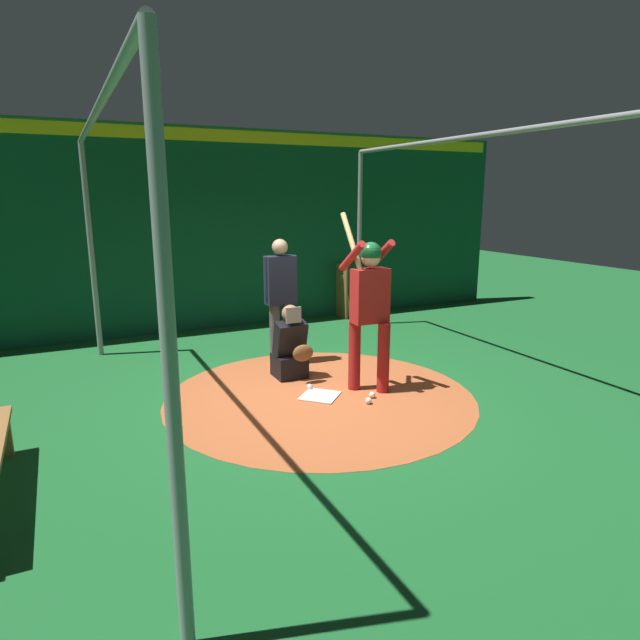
% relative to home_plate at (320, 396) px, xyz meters
% --- Properties ---
extents(ground_plane, '(27.78, 27.78, 0.00)m').
position_rel_home_plate_xyz_m(ground_plane, '(0.00, 0.00, -0.01)').
color(ground_plane, '#195B28').
extents(dirt_circle, '(3.71, 3.71, 0.01)m').
position_rel_home_plate_xyz_m(dirt_circle, '(0.00, 0.00, -0.01)').
color(dirt_circle, '#AD562D').
rests_on(dirt_circle, ground).
extents(home_plate, '(0.59, 0.59, 0.01)m').
position_rel_home_plate_xyz_m(home_plate, '(0.00, 0.00, 0.00)').
color(home_plate, white).
rests_on(home_plate, dirt_circle).
extents(batter, '(0.68, 0.49, 2.17)m').
position_rel_home_plate_xyz_m(batter, '(0.05, 0.63, 1.12)').
color(batter, maroon).
rests_on(batter, ground).
extents(catcher, '(0.58, 0.40, 0.99)m').
position_rel_home_plate_xyz_m(catcher, '(-0.80, -0.04, 0.38)').
color(catcher, black).
rests_on(catcher, ground).
extents(umpire, '(0.22, 0.49, 1.78)m').
position_rel_home_plate_xyz_m(umpire, '(-1.49, 0.10, 0.99)').
color(umpire, '#4C4C51').
rests_on(umpire, ground).
extents(back_wall, '(0.22, 11.78, 3.50)m').
position_rel_home_plate_xyz_m(back_wall, '(-4.03, 0.00, 1.75)').
color(back_wall, '#0F472D').
rests_on(back_wall, ground).
extents(cage_frame, '(6.15, 4.57, 3.14)m').
position_rel_home_plate_xyz_m(cage_frame, '(0.00, 0.00, 2.20)').
color(cage_frame, gray).
rests_on(cage_frame, ground).
extents(bat_rack, '(0.58, 0.21, 1.05)m').
position_rel_home_plate_xyz_m(bat_rack, '(-3.78, 2.28, 0.48)').
color(bat_rack, olive).
rests_on(bat_rack, ground).
extents(baseball_0, '(0.07, 0.07, 0.07)m').
position_rel_home_plate_xyz_m(baseball_0, '(0.32, 0.54, 0.03)').
color(baseball_0, white).
rests_on(baseball_0, dirt_circle).
extents(baseball_1, '(0.07, 0.07, 0.07)m').
position_rel_home_plate_xyz_m(baseball_1, '(0.46, 0.41, 0.03)').
color(baseball_1, white).
rests_on(baseball_1, dirt_circle).
extents(baseball_2, '(0.07, 0.07, 0.07)m').
position_rel_home_plate_xyz_m(baseball_2, '(-0.26, -0.02, 0.03)').
color(baseball_2, white).
rests_on(baseball_2, dirt_circle).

